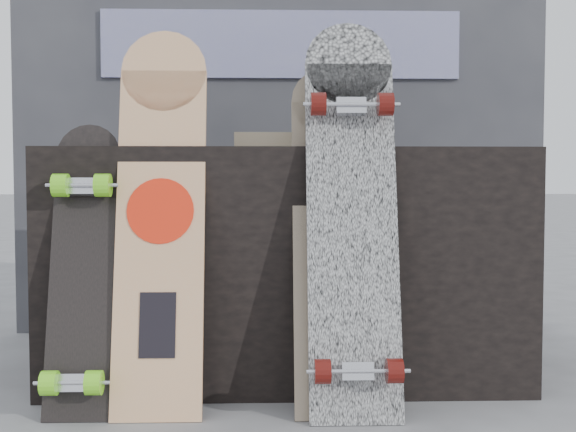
{
  "coord_description": "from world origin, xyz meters",
  "views": [
    {
      "loc": [
        -0.07,
        -2.02,
        0.7
      ],
      "look_at": [
        -0.0,
        0.2,
        0.59
      ],
      "focal_mm": 45.0,
      "sensor_mm": 36.0,
      "label": 1
    }
  ],
  "objects_px": {
    "vendor_table": "(286,264)",
    "longboard_celtic": "(331,223)",
    "longboard_geisha": "(161,206)",
    "longboard_cascadia": "(352,206)",
    "skateboard_dark": "(82,264)"
  },
  "relations": [
    {
      "from": "vendor_table",
      "to": "longboard_celtic",
      "type": "height_order",
      "value": "longboard_celtic"
    },
    {
      "from": "skateboard_dark",
      "to": "longboard_celtic",
      "type": "bearing_deg",
      "value": 4.09
    },
    {
      "from": "longboard_cascadia",
      "to": "longboard_geisha",
      "type": "bearing_deg",
      "value": 175.4
    },
    {
      "from": "longboard_cascadia",
      "to": "skateboard_dark",
      "type": "height_order",
      "value": "longboard_cascadia"
    },
    {
      "from": "longboard_geisha",
      "to": "skateboard_dark",
      "type": "bearing_deg",
      "value": -170.62
    },
    {
      "from": "vendor_table",
      "to": "skateboard_dark",
      "type": "xyz_separation_m",
      "value": [
        -0.62,
        -0.36,
        0.04
      ]
    },
    {
      "from": "vendor_table",
      "to": "longboard_geisha",
      "type": "distance_m",
      "value": 0.55
    },
    {
      "from": "vendor_table",
      "to": "longboard_geisha",
      "type": "relative_size",
      "value": 1.37
    },
    {
      "from": "vendor_table",
      "to": "skateboard_dark",
      "type": "height_order",
      "value": "skateboard_dark"
    },
    {
      "from": "longboard_geisha",
      "to": "longboard_cascadia",
      "type": "relative_size",
      "value": 0.98
    },
    {
      "from": "longboard_cascadia",
      "to": "vendor_table",
      "type": "bearing_deg",
      "value": 116.92
    },
    {
      "from": "longboard_cascadia",
      "to": "longboard_celtic",
      "type": "bearing_deg",
      "value": 132.97
    },
    {
      "from": "longboard_celtic",
      "to": "longboard_cascadia",
      "type": "height_order",
      "value": "longboard_cascadia"
    },
    {
      "from": "vendor_table",
      "to": "longboard_geisha",
      "type": "height_order",
      "value": "longboard_geisha"
    },
    {
      "from": "longboard_geisha",
      "to": "longboard_celtic",
      "type": "xyz_separation_m",
      "value": [
        0.52,
        0.02,
        -0.05
      ]
    }
  ]
}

